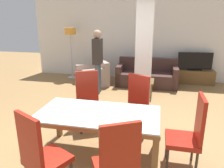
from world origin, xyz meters
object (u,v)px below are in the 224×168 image
sofa (147,76)px  tv_screen (195,61)px  dining_chair_far_right (135,104)px  dining_chair_far_left (88,99)px  standing_person (98,57)px  armchair (93,76)px  bottle (148,78)px  dining_chair_near_right (117,162)px  floor_lamp (70,36)px  dining_chair_head_right (190,132)px  dining_table (98,121)px  dining_chair_near_left (40,153)px  coffee_table (143,88)px  tv_stand (193,77)px

sofa → tv_screen: size_ratio=1.73×
dining_chair_far_right → dining_chair_far_left: (-0.91, 0.06, 0.00)m
standing_person → armchair: bearing=-156.4°
bottle → tv_screen: 2.14m
dining_chair_far_right → tv_screen: size_ratio=1.03×
bottle → tv_screen: bearing=50.1°
dining_chair_near_right → standing_person: 3.95m
floor_lamp → dining_chair_head_right: bearing=-50.7°
floor_lamp → armchair: bearing=-33.4°
dining_table → dining_chair_head_right: (1.32, 0.00, -0.02)m
dining_chair_near_left → dining_chair_far_right: 1.95m
dining_table → dining_chair_far_right: (0.46, 0.84, -0.02)m
dining_chair_far_left → coffee_table: dining_chair_far_left is taller
dining_table → dining_chair_far_left: dining_chair_far_left is taller
dining_chair_far_right → armchair: bearing=-30.9°
bottle → tv_stand: bottle is taller
dining_chair_far_left → armchair: dining_chair_far_left is taller
dining_chair_far_right → dining_chair_far_left: 0.91m
tv_stand → standing_person: size_ratio=0.72×
dining_chair_far_left → floor_lamp: (-1.70, 3.34, 0.90)m
floor_lamp → standing_person: (1.34, -1.39, -0.45)m
dining_chair_near_left → armchair: (-0.72, 4.48, -0.30)m
dining_chair_near_right → bottle: 3.64m
armchair → coffee_table: armchair is taller
dining_chair_near_right → bottle: bearing=59.9°
coffee_table → sofa: bearing=87.4°
armchair → floor_lamp: size_ratio=0.71×
armchair → sofa: bearing=-114.9°
armchair → tv_screen: (3.14, 0.82, 0.45)m
dining_chair_far_left → tv_screen: bearing=-151.2°
coffee_table → floor_lamp: floor_lamp is taller
dining_table → dining_chair_far_right: bearing=61.5°
dining_chair_far_left → armchair: 2.81m
dining_chair_head_right → dining_chair_far_right: size_ratio=1.00×
dining_chair_far_left → dining_table: bearing=90.0°
tv_screen → armchair: bearing=7.9°
dining_table → armchair: armchair is taller
armchair → bottle: 1.97m
coffee_table → tv_screen: bearing=44.8°
dining_chair_near_right → standing_person: bearing=80.9°
armchair → floor_lamp: 1.68m
dining_chair_far_right → tv_stand: 3.90m
coffee_table → bottle: (0.14, -0.13, 0.31)m
dining_table → dining_chair_near_left: bearing=-117.0°
armchair → tv_screen: 3.28m
dining_chair_near_left → dining_chair_far_left: (0.00, 1.79, 0.00)m
dining_chair_near_right → dining_chair_near_left: bearing=154.0°
tv_stand → floor_lamp: (-4.12, -0.17, 1.25)m
coffee_table → floor_lamp: size_ratio=0.35×
bottle → standing_person: (-1.41, 0.08, 0.49)m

